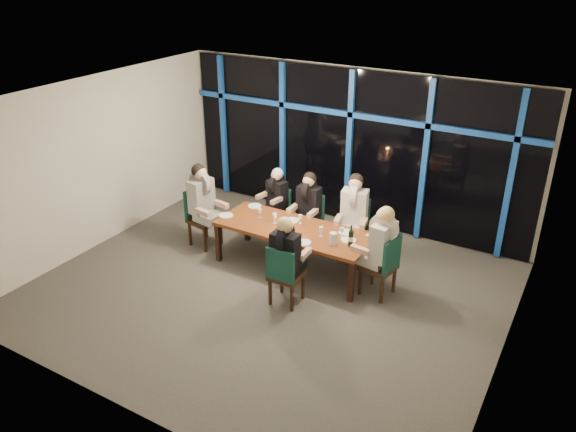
{
  "coord_description": "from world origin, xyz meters",
  "views": [
    {
      "loc": [
        4.03,
        -6.35,
        4.9
      ],
      "look_at": [
        0.0,
        0.6,
        1.05
      ],
      "focal_mm": 35.0,
      "sensor_mm": 36.0,
      "label": 1
    }
  ],
  "objects": [
    {
      "name": "wine_glass_a",
      "position": [
        -0.37,
        0.79,
        0.88
      ],
      "size": [
        0.07,
        0.07,
        0.18
      ],
      "color": "silver",
      "rests_on": "dining_table"
    },
    {
      "name": "diner_end_right",
      "position": [
        1.51,
        0.77,
        0.98
      ],
      "size": [
        0.67,
        0.55,
        1.0
      ],
      "rotation": [
        0.0,
        0.0,
        4.56
      ],
      "color": "silver",
      "rests_on": "ground"
    },
    {
      "name": "wine_glass_c",
      "position": [
        0.51,
        0.76,
        0.87
      ],
      "size": [
        0.07,
        0.07,
        0.17
      ],
      "color": "white",
      "rests_on": "dining_table"
    },
    {
      "name": "chair_far_mid",
      "position": [
        -0.16,
        1.66,
        0.54
      ],
      "size": [
        0.45,
        0.45,
        0.96
      ],
      "rotation": [
        0.0,
        0.0,
        0.01
      ],
      "color": "black",
      "rests_on": "ground"
    },
    {
      "name": "tea_light",
      "position": [
        -0.08,
        0.61,
        0.77
      ],
      "size": [
        0.05,
        0.05,
        0.03
      ],
      "primitive_type": "cylinder",
      "color": "#FFAC4C",
      "rests_on": "dining_table"
    },
    {
      "name": "chair_far_right",
      "position": [
        0.67,
        1.71,
        0.59
      ],
      "size": [
        0.58,
        0.58,
        1.05
      ],
      "rotation": [
        0.0,
        0.0,
        0.21
      ],
      "color": "black",
      "rests_on": "ground"
    },
    {
      "name": "diner_far_mid",
      "position": [
        -0.16,
        1.58,
        0.92
      ],
      "size": [
        0.48,
        0.6,
        0.94
      ],
      "rotation": [
        0.0,
        0.0,
        0.01
      ],
      "color": "black",
      "rests_on": "ground"
    },
    {
      "name": "plate_near_mid",
      "position": [
        0.38,
        0.42,
        0.76
      ],
      "size": [
        0.24,
        0.24,
        0.01
      ],
      "primitive_type": "cylinder",
      "color": "white",
      "rests_on": "dining_table"
    },
    {
      "name": "chair_end_left",
      "position": [
        -1.88,
        0.72,
        0.59
      ],
      "size": [
        0.56,
        0.56,
        1.06
      ],
      "rotation": [
        0.0,
        0.0,
        1.41
      ],
      "color": "black",
      "rests_on": "ground"
    },
    {
      "name": "chair_near_mid",
      "position": [
        0.41,
        -0.22,
        0.55
      ],
      "size": [
        0.48,
        0.48,
        0.99
      ],
      "rotation": [
        0.0,
        0.0,
        3.18
      ],
      "color": "black",
      "rests_on": "ground"
    },
    {
      "name": "wine_glass_e",
      "position": [
        0.81,
        0.91,
        0.87
      ],
      "size": [
        0.06,
        0.06,
        0.16
      ],
      "color": "silver",
      "rests_on": "dining_table"
    },
    {
      "name": "chair_far_left",
      "position": [
        -0.91,
        1.81,
        0.49
      ],
      "size": [
        0.48,
        0.48,
        0.88
      ],
      "rotation": [
        0.0,
        0.0,
        -0.19
      ],
      "color": "black",
      "rests_on": "ground"
    },
    {
      "name": "diner_far_right",
      "position": [
        0.69,
        1.62,
        1.0
      ],
      "size": [
        0.58,
        0.7,
        1.02
      ],
      "rotation": [
        0.0,
        0.0,
        0.21
      ],
      "color": "silver",
      "rests_on": "ground"
    },
    {
      "name": "wine_glass_b",
      "position": [
        0.01,
        1.0,
        0.87
      ],
      "size": [
        0.06,
        0.06,
        0.16
      ],
      "color": "silver",
      "rests_on": "dining_table"
    },
    {
      "name": "diner_end_left",
      "position": [
        -1.8,
        0.71,
        1.01
      ],
      "size": [
        0.7,
        0.57,
        1.03
      ],
      "rotation": [
        0.0,
        0.0,
        1.41
      ],
      "color": "black",
      "rests_on": "ground"
    },
    {
      "name": "wine_bottle",
      "position": [
        1.06,
        0.7,
        0.89
      ],
      "size": [
        0.08,
        0.08,
        0.36
      ],
      "rotation": [
        0.0,
        0.0,
        -0.29
      ],
      "color": "black",
      "rests_on": "dining_table"
    },
    {
      "name": "plate_end_left",
      "position": [
        -1.24,
        0.62,
        0.76
      ],
      "size": [
        0.24,
        0.24,
        0.01
      ],
      "primitive_type": "cylinder",
      "color": "white",
      "rests_on": "dining_table"
    },
    {
      "name": "diner_near_mid",
      "position": [
        0.4,
        -0.14,
        0.95
      ],
      "size": [
        0.5,
        0.62,
        0.96
      ],
      "rotation": [
        0.0,
        0.0,
        3.18
      ],
      "color": "black",
      "rests_on": "ground"
    },
    {
      "name": "room",
      "position": [
        0.0,
        0.0,
        2.02
      ],
      "size": [
        7.04,
        7.0,
        3.02
      ],
      "color": "#524E49",
      "rests_on": "ground"
    },
    {
      "name": "window_wall",
      "position": [
        0.01,
        2.93,
        1.55
      ],
      "size": [
        6.86,
        0.43,
        2.94
      ],
      "color": "black",
      "rests_on": "ground"
    },
    {
      "name": "water_pitcher",
      "position": [
        0.8,
        0.6,
        0.85
      ],
      "size": [
        0.13,
        0.11,
        0.2
      ],
      "rotation": [
        0.0,
        0.0,
        0.23
      ],
      "color": "silver",
      "rests_on": "dining_table"
    },
    {
      "name": "diner_far_left",
      "position": [
        -0.92,
        1.74,
        0.85
      ],
      "size": [
        0.48,
        0.59,
        0.86
      ],
      "rotation": [
        0.0,
        0.0,
        -0.19
      ],
      "color": "black",
      "rests_on": "ground"
    },
    {
      "name": "chair_end_right",
      "position": [
        1.6,
        0.75,
        0.57
      ],
      "size": [
        0.54,
        0.54,
        1.03
      ],
      "rotation": [
        0.0,
        0.0,
        4.56
      ],
      "color": "black",
      "rests_on": "ground"
    },
    {
      "name": "dining_table",
      "position": [
        0.0,
        0.8,
        0.68
      ],
      "size": [
        2.6,
        1.0,
        0.75
      ],
      "color": "brown",
      "rests_on": "ground"
    },
    {
      "name": "plate_far_left",
      "position": [
        -1.03,
        1.19,
        0.76
      ],
      "size": [
        0.24,
        0.24,
        0.01
      ],
      "primitive_type": "cylinder",
      "color": "white",
      "rests_on": "dining_table"
    },
    {
      "name": "wine_glass_d",
      "position": [
        -0.7,
        0.84,
        0.87
      ],
      "size": [
        0.06,
        0.06,
        0.17
      ],
      "color": "silver",
      "rests_on": "dining_table"
    },
    {
      "name": "plate_far_right",
      "position": [
        0.81,
        1.07,
        0.76
      ],
      "size": [
        0.24,
        0.24,
        0.01
      ],
      "primitive_type": "cylinder",
      "color": "white",
      "rests_on": "dining_table"
    },
    {
      "name": "plate_end_right",
      "position": [
        0.95,
        0.85,
        0.76
      ],
      "size": [
        0.24,
        0.24,
        0.01
      ],
      "primitive_type": "cylinder",
      "color": "white",
      "rests_on": "dining_table"
    },
    {
      "name": "plate_far_mid",
      "position": [
        -0.16,
        1.01,
        0.76
      ],
      "size": [
        0.24,
        0.24,
        0.01
      ],
      "primitive_type": "cylinder",
      "color": "white",
      "rests_on": "dining_table"
    }
  ]
}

